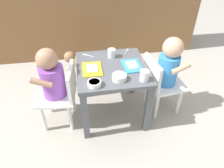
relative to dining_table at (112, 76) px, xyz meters
name	(u,v)px	position (x,y,z in m)	size (l,w,h in m)	color
ground_plane	(112,111)	(0.00, 0.00, -0.36)	(7.00, 7.00, 0.00)	#9E998E
kitchen_cabinet_back	(97,13)	(0.00, 1.14, 0.11)	(2.33, 0.39, 0.95)	brown
dining_table	(112,76)	(0.00, 0.00, 0.00)	(0.51, 0.53, 0.45)	#515459
seated_child_left	(54,80)	(-0.42, -0.04, 0.04)	(0.31, 0.31, 0.65)	white
seated_child_right	(167,68)	(0.42, -0.02, 0.05)	(0.31, 0.31, 0.65)	white
dog	(86,62)	(-0.18, 0.53, -0.17)	(0.42, 0.24, 0.30)	olive
food_tray_left	(92,69)	(-0.15, -0.01, 0.09)	(0.14, 0.19, 0.02)	gold
food_tray_right	(132,65)	(0.15, -0.01, 0.09)	(0.14, 0.19, 0.02)	#388CD8
water_cup_left	(112,54)	(0.02, 0.14, 0.12)	(0.06, 0.06, 0.07)	white
water_cup_right	(144,76)	(0.18, -0.20, 0.12)	(0.06, 0.06, 0.07)	white
cereal_bowl_right_side	(94,83)	(-0.15, -0.20, 0.10)	(0.09, 0.09, 0.03)	white
veggie_bowl_far	(119,77)	(0.02, -0.16, 0.11)	(0.10, 0.10, 0.04)	white
spoon_by_left_tray	(127,51)	(0.16, 0.22, 0.09)	(0.06, 0.09, 0.01)	silver
spoon_by_right_tray	(87,55)	(-0.17, 0.20, 0.09)	(0.09, 0.07, 0.01)	silver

